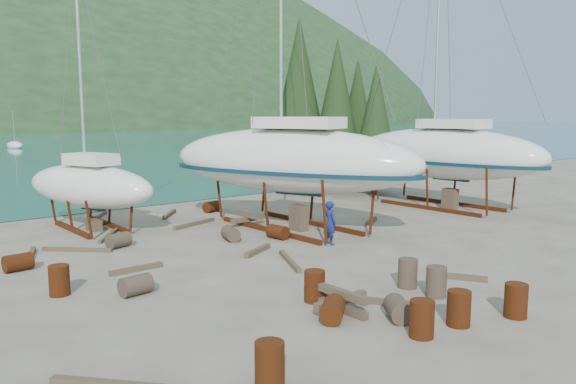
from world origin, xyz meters
TOP-DOWN VIEW (x-y plane):
  - ground at (0.00, 0.00)m, footprint 600.00×600.00m
  - cypress_near_right at (12.50, 12.00)m, footprint 3.60×3.60m
  - cypress_mid_right at (14.00, 10.00)m, footprint 3.06×3.06m
  - cypress_back_left at (11.00, 14.00)m, footprint 4.14×4.14m
  - cypress_far_right at (15.50, 13.00)m, footprint 3.24×3.24m
  - moored_boat_mid at (10.00, 80.00)m, footprint 2.00×5.00m
  - large_sailboat_near at (2.74, 5.14)m, footprint 7.79×12.91m
  - large_sailboat_far at (13.00, 4.17)m, footprint 4.14×12.03m
  - small_sailboat_shore at (-4.30, 10.79)m, footprint 4.72×8.02m
  - worker at (1.90, 1.67)m, footprint 0.53×0.71m
  - drum_0 at (-7.26, -6.09)m, footprint 0.58×0.58m
  - drum_1 at (-2.62, -5.45)m, footprint 0.99×1.05m
  - drum_2 at (-8.73, 5.54)m, footprint 0.92×0.65m
  - drum_3 at (-1.78, -6.63)m, footprint 0.58×0.58m
  - drum_4 at (2.32, 11.11)m, footprint 1.01×0.81m
  - drum_5 at (-0.27, -3.89)m, footprint 0.58×0.58m
  - drum_6 at (0.93, 3.79)m, footprint 0.67×0.94m
  - drum_7 at (-0.15, -7.24)m, footprint 0.58×0.58m
  - drum_8 at (-8.52, 2.08)m, footprint 0.58×0.58m
  - drum_9 at (-4.81, 6.56)m, footprint 1.00×0.80m
  - drum_11 at (-0.78, 4.77)m, footprint 0.78×0.99m
  - drum_12 at (-3.93, -4.42)m, footprint 1.05×1.01m
  - drum_13 at (-3.07, -6.49)m, footprint 0.58×0.58m
  - drum_14 at (-3.28, -3.03)m, footprint 0.58×0.58m
  - drum_15 at (-6.83, 0.68)m, footprint 0.93×0.67m
  - drum_17 at (-0.34, -4.96)m, footprint 0.58×0.58m
  - timber_0 at (-4.26, 8.77)m, footprint 1.93×2.40m
  - timber_1 at (6.49, 3.57)m, footprint 1.56×0.98m
  - timber_4 at (-5.75, 2.98)m, footprint 1.85×0.17m
  - timber_5 at (-2.35, -3.91)m, footprint 1.75×2.55m
  - timber_6 at (0.01, 11.49)m, footprint 1.54×1.67m
  - timber_7 at (1.66, -4.49)m, footprint 0.92×1.45m
  - timber_8 at (-1.18, 2.39)m, footprint 1.70×0.94m
  - timber_9 at (-2.95, 13.32)m, footprint 1.67×2.15m
  - timber_10 at (-0.26, 8.52)m, footprint 2.60×0.95m
  - timber_11 at (-1.20, 0.49)m, footprint 1.33×2.47m
  - timber_15 at (-6.29, 6.98)m, footprint 2.02×2.05m
  - timber_17 at (-7.96, 6.98)m, footprint 1.07×2.56m
  - timber_pile_fore at (-3.29, -4.07)m, footprint 1.80×1.80m
  - timber_pile_aft at (1.61, 6.89)m, footprint 1.80×1.80m

SIDE VIEW (x-z plane):
  - ground at x=0.00m, z-range 0.00..0.00m
  - timber_0 at x=-4.26m, z-range 0.00..0.14m
  - timber_15 at x=-6.29m, z-range 0.00..0.15m
  - timber_9 at x=-2.95m, z-range 0.00..0.15m
  - timber_11 at x=-1.20m, z-range 0.00..0.15m
  - timber_5 at x=-2.35m, z-range 0.00..0.16m
  - timber_17 at x=-7.96m, z-range 0.00..0.16m
  - timber_10 at x=-0.26m, z-range 0.00..0.16m
  - timber_4 at x=-5.75m, z-range 0.00..0.17m
  - timber_7 at x=1.66m, z-range 0.00..0.17m
  - timber_8 at x=-1.18m, z-range 0.00..0.19m
  - timber_6 at x=0.01m, z-range 0.00..0.19m
  - timber_1 at x=6.49m, z-range 0.00..0.19m
  - drum_1 at x=-2.62m, z-range 0.00..0.58m
  - drum_2 at x=-8.73m, z-range 0.00..0.58m
  - drum_4 at x=2.32m, z-range 0.00..0.58m
  - drum_6 at x=0.93m, z-range 0.00..0.58m
  - drum_9 at x=-4.81m, z-range 0.00..0.58m
  - drum_11 at x=-0.78m, z-range 0.00..0.58m
  - drum_12 at x=-3.93m, z-range 0.00..0.58m
  - drum_15 at x=-6.83m, z-range 0.00..0.58m
  - timber_pile_fore at x=-3.29m, z-range 0.00..0.60m
  - timber_pile_aft at x=1.61m, z-range 0.00..0.60m
  - moored_boat_mid at x=10.00m, z-range -2.64..3.41m
  - drum_0 at x=-7.26m, z-range 0.00..0.88m
  - drum_3 at x=-1.78m, z-range 0.00..0.88m
  - drum_5 at x=-0.27m, z-range 0.00..0.88m
  - drum_7 at x=-0.15m, z-range 0.00..0.88m
  - drum_8 at x=-8.52m, z-range 0.00..0.88m
  - drum_13 at x=-3.07m, z-range 0.00..0.88m
  - drum_14 at x=-3.28m, z-range 0.00..0.88m
  - drum_17 at x=-0.34m, z-range 0.00..0.88m
  - worker at x=1.90m, z-range 0.00..1.76m
  - small_sailboat_shore at x=-4.30m, z-range -4.10..8.13m
  - large_sailboat_far at x=13.00m, z-range -6.31..12.42m
  - large_sailboat_near at x=2.74m, z-range -6.64..12.93m
  - cypress_mid_right at x=14.00m, z-range 0.67..9.17m
  - cypress_far_right at x=15.50m, z-range 0.71..9.71m
  - cypress_near_right at x=12.50m, z-range 0.79..10.79m
  - cypress_back_left at x=11.00m, z-range 0.91..12.41m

